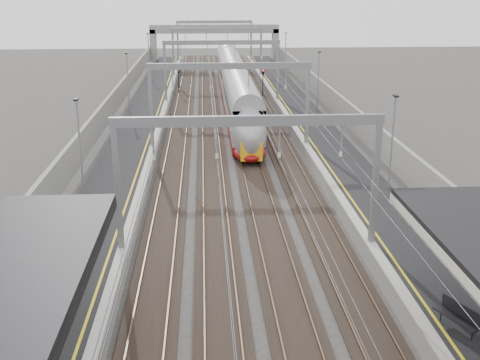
{
  "coord_description": "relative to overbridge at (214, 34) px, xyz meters",
  "views": [
    {
      "loc": [
        -2.09,
        -5.66,
        13.47
      ],
      "look_at": [
        0.0,
        28.42,
        2.32
      ],
      "focal_mm": 45.0,
      "sensor_mm": 36.0,
      "label": 1
    }
  ],
  "objects": [
    {
      "name": "platform_right",
      "position": [
        8.0,
        -55.0,
        -4.81
      ],
      "size": [
        4.0,
        120.0,
        1.0
      ],
      "primitive_type": "cube",
      "color": "black",
      "rests_on": "ground"
    },
    {
      "name": "train",
      "position": [
        1.5,
        -38.82,
        -3.23
      ],
      "size": [
        2.68,
        48.89,
        4.24
      ],
      "color": "maroon",
      "rests_on": "ground"
    },
    {
      "name": "bench",
      "position": [
        7.39,
        -86.27,
        -3.69
      ],
      "size": [
        1.27,
        2.04,
        1.03
      ],
      "color": "black",
      "rests_on": "platform_right"
    },
    {
      "name": "tracks",
      "position": [
        0.0,
        -55.0,
        -5.26
      ],
      "size": [
        11.4,
        140.0,
        0.2
      ],
      "color": "black",
      "rests_on": "ground"
    },
    {
      "name": "signal_red_far",
      "position": [
        5.4,
        -30.52,
        -2.89
      ],
      "size": [
        0.32,
        0.32,
        3.48
      ],
      "color": "black",
      "rests_on": "ground"
    },
    {
      "name": "platform_left",
      "position": [
        -8.0,
        -55.0,
        -4.81
      ],
      "size": [
        4.0,
        120.0,
        1.0
      ],
      "primitive_type": "cube",
      "color": "black",
      "rests_on": "ground"
    },
    {
      "name": "signal_green",
      "position": [
        -5.2,
        -28.49,
        -2.89
      ],
      "size": [
        0.32,
        0.32,
        3.48
      ],
      "color": "black",
      "rests_on": "ground"
    },
    {
      "name": "signal_red_near",
      "position": [
        3.2,
        -29.52,
        -2.89
      ],
      "size": [
        0.32,
        0.32,
        3.48
      ],
      "color": "black",
      "rests_on": "ground"
    },
    {
      "name": "overbridge",
      "position": [
        0.0,
        0.0,
        0.0
      ],
      "size": [
        22.0,
        2.2,
        6.9
      ],
      "color": "gray",
      "rests_on": "ground"
    },
    {
      "name": "wall_right",
      "position": [
        11.2,
        -55.0,
        -3.71
      ],
      "size": [
        0.3,
        120.0,
        3.2
      ],
      "primitive_type": "cube",
      "color": "gray",
      "rests_on": "ground"
    },
    {
      "name": "overhead_line",
      "position": [
        0.0,
        -48.38,
        0.83
      ],
      "size": [
        13.0,
        140.0,
        6.6
      ],
      "color": "gray",
      "rests_on": "platform_left"
    },
    {
      "name": "wall_left",
      "position": [
        -11.2,
        -55.0,
        -3.71
      ],
      "size": [
        0.3,
        120.0,
        3.2
      ],
      "primitive_type": "cube",
      "color": "gray",
      "rests_on": "ground"
    }
  ]
}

